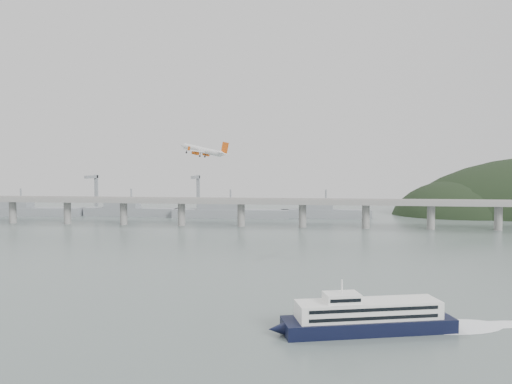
# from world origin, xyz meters

# --- Properties ---
(ground) EXTENTS (900.00, 900.00, 0.00)m
(ground) POSITION_xyz_m (0.00, 0.00, 0.00)
(ground) COLOR slate
(ground) RESTS_ON ground
(bridge) EXTENTS (800.00, 22.00, 23.90)m
(bridge) POSITION_xyz_m (-1.15, 200.00, 17.65)
(bridge) COLOR gray
(bridge) RESTS_ON ground
(distant_fleet) EXTENTS (453.00, 60.90, 40.00)m
(distant_fleet) POSITION_xyz_m (-155.36, 265.08, 6.22)
(distant_fleet) COLOR gray
(distant_fleet) RESTS_ON ground
(ferry) EXTENTS (83.18, 31.37, 15.99)m
(ferry) POSITION_xyz_m (46.80, -50.91, 4.34)
(ferry) COLOR black
(ferry) RESTS_ON ground
(airliner) EXTENTS (34.27, 32.20, 9.93)m
(airliner) POSITION_xyz_m (-36.57, 93.36, 58.76)
(airliner) COLOR white
(airliner) RESTS_ON ground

